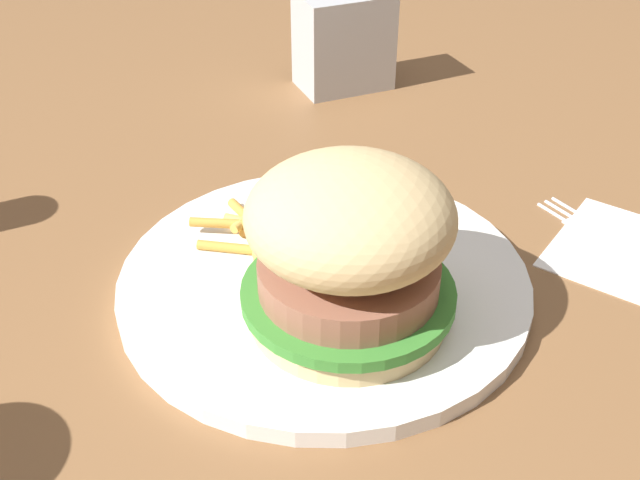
{
  "coord_description": "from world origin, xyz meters",
  "views": [
    {
      "loc": [
        0.31,
        0.28,
        0.33
      ],
      "look_at": [
        0.0,
        0.02,
        0.04
      ],
      "focal_mm": 43.21,
      "sensor_mm": 36.0,
      "label": 1
    }
  ],
  "objects_px": {
    "napkin_dispenser": "(344,41)",
    "plate": "(320,284)",
    "sandwich": "(349,247)",
    "napkin": "(635,254)",
    "fries_pile": "(255,228)",
    "fork": "(634,250)"
  },
  "relations": [
    {
      "from": "sandwich",
      "to": "fries_pile",
      "type": "relative_size",
      "value": 1.36
    },
    {
      "from": "fork",
      "to": "napkin_dispenser",
      "type": "distance_m",
      "value": 0.36
    },
    {
      "from": "plate",
      "to": "fries_pile",
      "type": "bearing_deg",
      "value": -96.62
    },
    {
      "from": "fries_pile",
      "to": "napkin_dispenser",
      "type": "height_order",
      "value": "napkin_dispenser"
    },
    {
      "from": "sandwich",
      "to": "napkin_dispenser",
      "type": "height_order",
      "value": "sandwich"
    },
    {
      "from": "sandwich",
      "to": "napkin_dispenser",
      "type": "xyz_separation_m",
      "value": [
        -0.3,
        -0.24,
        -0.02
      ]
    },
    {
      "from": "fries_pile",
      "to": "napkin",
      "type": "height_order",
      "value": "fries_pile"
    },
    {
      "from": "fries_pile",
      "to": "napkin_dispenser",
      "type": "xyz_separation_m",
      "value": [
        -0.27,
        -0.13,
        0.03
      ]
    },
    {
      "from": "fork",
      "to": "napkin_dispenser",
      "type": "bearing_deg",
      "value": -105.58
    },
    {
      "from": "fries_pile",
      "to": "napkin",
      "type": "bearing_deg",
      "value": 128.39
    },
    {
      "from": "sandwich",
      "to": "napkin",
      "type": "relative_size",
      "value": 1.2
    },
    {
      "from": "fork",
      "to": "sandwich",
      "type": "bearing_deg",
      "value": -28.0
    },
    {
      "from": "sandwich",
      "to": "fries_pile",
      "type": "xyz_separation_m",
      "value": [
        -0.03,
        -0.11,
        -0.05
      ]
    },
    {
      "from": "napkin_dispenser",
      "to": "sandwich",
      "type": "bearing_deg",
      "value": -114.06
    },
    {
      "from": "plate",
      "to": "napkin",
      "type": "bearing_deg",
      "value": 140.58
    },
    {
      "from": "fork",
      "to": "napkin_dispenser",
      "type": "xyz_separation_m",
      "value": [
        -0.1,
        -0.35,
        0.04
      ]
    },
    {
      "from": "fries_pile",
      "to": "napkin_dispenser",
      "type": "relative_size",
      "value": 1.01
    },
    {
      "from": "plate",
      "to": "sandwich",
      "type": "bearing_deg",
      "value": 63.27
    },
    {
      "from": "plate",
      "to": "fork",
      "type": "relative_size",
      "value": 1.62
    },
    {
      "from": "plate",
      "to": "fries_pile",
      "type": "relative_size",
      "value": 2.86
    },
    {
      "from": "sandwich",
      "to": "napkin_dispenser",
      "type": "distance_m",
      "value": 0.38
    },
    {
      "from": "napkin_dispenser",
      "to": "plate",
      "type": "bearing_deg",
      "value": -117.06
    }
  ]
}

